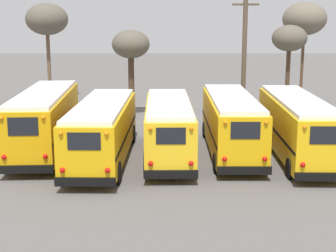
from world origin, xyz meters
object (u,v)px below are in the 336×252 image
at_px(bare_tree_3, 130,46).
at_px(school_bus_2, 168,127).
at_px(bare_tree_2, 289,40).
at_px(school_bus_0, 44,119).
at_px(utility_pole, 243,54).
at_px(school_bus_4, 296,125).
at_px(bare_tree_1, 46,20).
at_px(school_bus_1, 102,129).
at_px(school_bus_3, 231,122).
at_px(bare_tree_0, 304,19).

bearing_deg(bare_tree_3, school_bus_2, -76.84).
bearing_deg(bare_tree_3, bare_tree_2, 2.07).
distance_m(school_bus_0, utility_pole, 14.81).
bearing_deg(school_bus_0, utility_pole, 35.35).
relative_size(school_bus_4, bare_tree_1, 1.28).
xyz_separation_m(bare_tree_1, bare_tree_3, (7.79, -7.80, -1.84)).
bearing_deg(school_bus_1, school_bus_3, 12.80).
distance_m(school_bus_1, bare_tree_0, 22.03).
xyz_separation_m(school_bus_0, school_bus_1, (3.33, -1.77, -0.15)).
distance_m(school_bus_2, bare_tree_1, 22.75).
relative_size(utility_pole, bare_tree_2, 1.37).
height_order(school_bus_2, bare_tree_1, bare_tree_1).
distance_m(utility_pole, bare_tree_1, 18.69).
xyz_separation_m(bare_tree_0, bare_tree_2, (-1.92, -3.42, -1.45)).
xyz_separation_m(school_bus_2, bare_tree_0, (10.74, 15.49, 5.37)).
xyz_separation_m(school_bus_1, utility_pole, (8.52, 10.17, 3.03)).
bearing_deg(school_bus_1, bare_tree_1, 109.70).
bearing_deg(utility_pole, bare_tree_0, 46.83).
xyz_separation_m(school_bus_3, school_bus_4, (3.33, -0.65, -0.00)).
xyz_separation_m(school_bus_0, bare_tree_2, (15.48, 10.90, 3.76)).
distance_m(school_bus_1, school_bus_4, 10.03).
xyz_separation_m(school_bus_4, bare_tree_2, (2.16, 11.80, 3.86)).
bearing_deg(bare_tree_1, school_bus_3, -53.25).
height_order(utility_pole, bare_tree_0, utility_pole).
relative_size(school_bus_0, bare_tree_1, 1.25).
bearing_deg(bare_tree_1, school_bus_4, -48.17).
xyz_separation_m(school_bus_2, bare_tree_2, (8.82, 12.08, 3.92)).
bearing_deg(bare_tree_3, utility_pole, -14.74).
distance_m(bare_tree_0, bare_tree_3, 14.13).
distance_m(utility_pole, bare_tree_0, 8.44).
relative_size(school_bus_0, school_bus_3, 1.04).
height_order(school_bus_0, school_bus_4, school_bus_0).
distance_m(school_bus_3, bare_tree_2, 13.02).
relative_size(school_bus_2, bare_tree_0, 1.15).
relative_size(school_bus_2, bare_tree_3, 1.52).
bearing_deg(utility_pole, school_bus_2, -118.45).
xyz_separation_m(school_bus_4, utility_pole, (-1.47, 9.30, 2.99)).
xyz_separation_m(bare_tree_2, bare_tree_3, (-11.55, -0.42, -0.44)).
height_order(school_bus_0, school_bus_1, school_bus_0).
xyz_separation_m(bare_tree_0, bare_tree_3, (-13.46, -3.83, -1.90)).
relative_size(bare_tree_0, bare_tree_3, 1.33).
relative_size(school_bus_1, bare_tree_1, 1.25).
height_order(school_bus_2, bare_tree_0, bare_tree_0).
bearing_deg(bare_tree_0, school_bus_2, -124.73).
xyz_separation_m(school_bus_1, bare_tree_3, (0.60, 12.25, 3.46)).
bearing_deg(bare_tree_3, school_bus_1, -92.83).
relative_size(school_bus_0, school_bus_4, 0.98).
xyz_separation_m(school_bus_2, school_bus_3, (3.33, 0.92, 0.06)).
xyz_separation_m(school_bus_0, school_bus_2, (6.66, -1.17, -0.16)).
relative_size(school_bus_4, bare_tree_3, 1.70).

